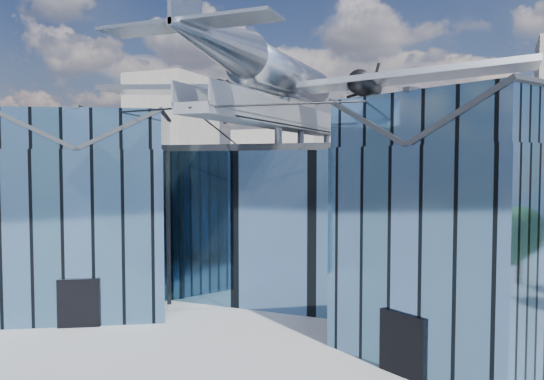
% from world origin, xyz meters
% --- Properties ---
extents(ground_plane, '(120.00, 120.00, 0.00)m').
position_xyz_m(ground_plane, '(0.00, 0.00, 0.00)').
color(ground_plane, gray).
extents(museum, '(32.88, 24.50, 17.60)m').
position_xyz_m(museum, '(0.00, 5.82, 5.54)').
color(museum, '#476D91').
rests_on(museum, ground).
extents(bg_towers, '(77.00, 24.50, 26.00)m').
position_xyz_m(bg_towers, '(1.45, 50.49, 10.01)').
color(bg_towers, gray).
rests_on(bg_towers, ground).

